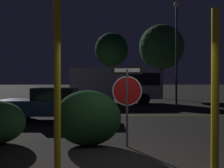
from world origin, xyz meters
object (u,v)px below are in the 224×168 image
Objects in this scene: stop_sign at (127,91)px; tree_1 at (161,47)px; hedge_bush_2 at (88,118)px; yellow_pole_right at (215,89)px; delivery_truck at (117,84)px; passing_car_2 at (53,104)px; tree_0 at (112,50)px; yellow_pole_left at (57,78)px; street_lamp at (177,41)px.

stop_sign is 19.19m from tree_1.
hedge_bush_2 is (-1.04, 0.14, -0.73)m from stop_sign.
yellow_pole_right is 14.53m from delivery_truck.
passing_car_2 is at bearing -119.33° from tree_1.
yellow_pole_right is 0.45× the size of delivery_truck.
passing_car_2 is 8.99m from delivery_truck.
stop_sign is at bearing -89.85° from tree_0.
stop_sign is at bearing 49.21° from yellow_pole_left.
delivery_truck is 1.05× the size of tree_0.
passing_car_2 is 16.49m from tree_1.
passing_car_2 is at bearing -23.15° from delivery_truck.
yellow_pole_right is 3.32m from hedge_bush_2.
yellow_pole_right is 7.58m from passing_car_2.
tree_0 reaches higher than yellow_pole_right.
stop_sign is 12.73m from delivery_truck.
stop_sign is 0.31× the size of delivery_truck.
delivery_truck is at bearing -130.30° from tree_1.
hedge_bush_2 is at bearing 177.18° from stop_sign.
delivery_truck is 6.40m from tree_0.
yellow_pole_left is 21.18m from tree_1.
street_lamp reaches higher than yellow_pole_left.
passing_car_2 is at bearing -134.03° from street_lamp.
stop_sign reaches higher than hedge_bush_2.
tree_1 is at bearing 137.14° from delivery_truck.
tree_1 reaches higher than stop_sign.
street_lamp reaches higher than passing_car_2.
tree_1 is (4.63, 5.46, 3.60)m from delivery_truck.
tree_1 reaches higher than hedge_bush_2.
street_lamp reaches higher than tree_0.
tree_1 reaches higher than delivery_truck.
tree_0 is at bearing 86.87° from hedge_bush_2.
hedge_bush_2 reaches higher than passing_car_2.
tree_0 reaches higher than yellow_pole_left.
passing_car_2 is 0.65× the size of delivery_truck.
stop_sign is 1.28m from hedge_bush_2.
yellow_pole_left is 1.99× the size of hedge_bush_2.
delivery_truck is 0.89× the size of street_lamp.
delivery_truck is (0.28, 12.73, 0.08)m from stop_sign.
delivery_truck is at bearing 173.47° from street_lamp.
yellow_pole_right is at bearing -85.37° from tree_0.
yellow_pole_right is (3.05, -0.03, -0.21)m from yellow_pole_left.
delivery_truck is (1.76, 14.44, -0.22)m from yellow_pole_left.
street_lamp is 5.99m from tree_1.
passing_car_2 is 11.67m from street_lamp.
hedge_bush_2 is 13.97m from street_lamp.
passing_car_2 is (-2.87, 4.34, -0.75)m from stop_sign.
tree_1 is at bearing 72.19° from yellow_pole_left.
tree_1 is (7.78, 13.84, 4.43)m from passing_car_2.
yellow_pole_right is 14.66m from street_lamp.
street_lamp reaches higher than hedge_bush_2.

